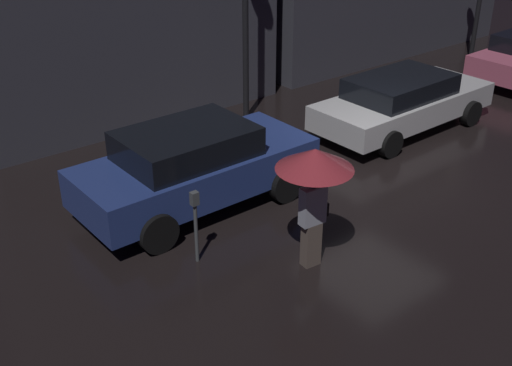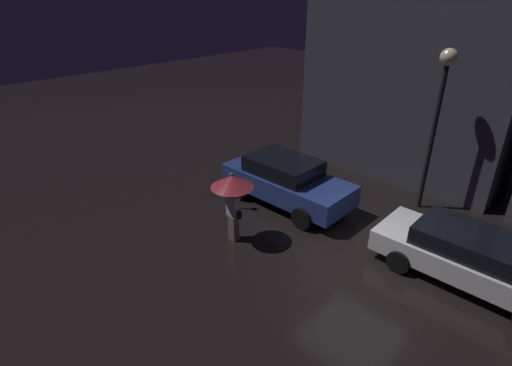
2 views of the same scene
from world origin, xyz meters
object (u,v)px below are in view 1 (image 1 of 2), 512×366
object	(u,v)px
parked_car_blue	(194,166)
parking_meter	(195,219)
parked_car_white	(403,101)
pedestrian_with_umbrella	(315,170)

from	to	relation	value
parked_car_blue	parking_meter	xyz separation A→B (m)	(-0.99, -1.53, -0.04)
parked_car_white	pedestrian_with_umbrella	size ratio (longest dim) A/B	2.32
parked_car_blue	pedestrian_with_umbrella	distance (m)	2.86
parked_car_blue	pedestrian_with_umbrella	world-z (taller)	pedestrian_with_umbrella
parked_car_white	parking_meter	world-z (taller)	parked_car_white
parked_car_white	parking_meter	xyz separation A→B (m)	(-6.78, -1.59, 0.08)
pedestrian_with_umbrella	parked_car_blue	bearing A→B (deg)	103.26
pedestrian_with_umbrella	parked_car_white	bearing A→B (deg)	32.64
parked_car_white	parked_car_blue	bearing A→B (deg)	179.72
parked_car_white	pedestrian_with_umbrella	distance (m)	6.17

